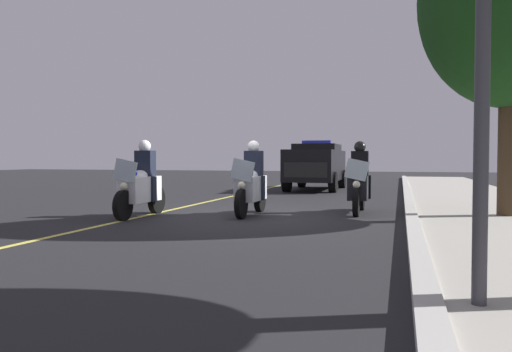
{
  "coord_description": "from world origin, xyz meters",
  "views": [
    {
      "loc": [
        10.92,
        3.18,
        1.3
      ],
      "look_at": [
        -0.13,
        0.0,
        0.9
      ],
      "focal_mm": 35.28,
      "sensor_mm": 36.0,
      "label": 1
    }
  ],
  "objects_px": {
    "police_suv": "(316,164)",
    "police_motorcycle_lead_left": "(141,185)",
    "police_motorcycle_lead_right": "(251,185)",
    "police_motorcycle_trailing": "(359,184)"
  },
  "relations": [
    {
      "from": "police_suv",
      "to": "police_motorcycle_lead_right",
      "type": "bearing_deg",
      "value": 0.46
    },
    {
      "from": "police_motorcycle_trailing",
      "to": "police_suv",
      "type": "height_order",
      "value": "police_suv"
    },
    {
      "from": "police_motorcycle_lead_left",
      "to": "police_motorcycle_lead_right",
      "type": "bearing_deg",
      "value": 114.36
    },
    {
      "from": "police_motorcycle_lead_left",
      "to": "police_motorcycle_trailing",
      "type": "xyz_separation_m",
      "value": [
        -2.1,
        4.61,
        0.0
      ]
    },
    {
      "from": "police_motorcycle_lead_right",
      "to": "police_suv",
      "type": "relative_size",
      "value": 0.44
    },
    {
      "from": "police_motorcycle_trailing",
      "to": "police_suv",
      "type": "relative_size",
      "value": 0.44
    },
    {
      "from": "police_motorcycle_lead_right",
      "to": "police_suv",
      "type": "xyz_separation_m",
      "value": [
        -9.72,
        -0.08,
        0.37
      ]
    },
    {
      "from": "police_motorcycle_lead_right",
      "to": "police_suv",
      "type": "height_order",
      "value": "police_suv"
    },
    {
      "from": "police_motorcycle_lead_left",
      "to": "police_suv",
      "type": "bearing_deg",
      "value": 168.51
    },
    {
      "from": "police_suv",
      "to": "police_motorcycle_lead_left",
      "type": "bearing_deg",
      "value": -11.49
    }
  ]
}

